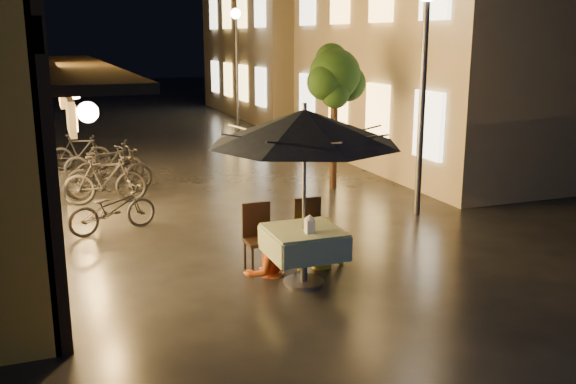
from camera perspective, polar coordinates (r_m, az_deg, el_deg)
name	(u,v)px	position (r m, az deg, el deg)	size (l,w,h in m)	color
ground	(312,268)	(9.41, 2.16, -6.79)	(90.00, 90.00, 0.00)	black
east_building_near	(478,32)	(18.26, 16.52, 13.51)	(7.30, 9.30, 6.80)	tan
east_building_far	(311,27)	(28.31, 2.03, 14.41)	(7.30, 10.30, 7.30)	tan
street_tree	(335,78)	(13.95, 4.21, 10.07)	(1.43, 1.20, 3.15)	black
streetlamp_near	(424,58)	(12.00, 12.02, 11.61)	(0.36, 0.36, 4.23)	#59595E
streetlamp_far	(236,47)	(23.04, -4.62, 12.71)	(0.36, 0.36, 4.23)	#59595E
cafe_table	(304,242)	(8.66, 1.41, -4.50)	(0.99, 0.99, 0.78)	#59595E
patio_umbrella	(304,127)	(8.31, 1.48, 5.79)	(2.56, 2.56, 2.46)	#59595E
cafe_chair_left	(259,234)	(9.20, -2.64, -3.73)	(0.42, 0.42, 0.97)	black
cafe_chair_right	(310,228)	(9.47, 1.97, -3.21)	(0.42, 0.42, 0.97)	black
table_lantern	(310,223)	(8.39, 1.93, -2.74)	(0.16, 0.16, 0.25)	white
person_orange	(265,224)	(8.97, -2.07, -2.90)	(0.71, 0.55, 1.46)	orange
person_yellow	(320,218)	(9.27, 2.90, -2.37)	(0.94, 0.54, 1.46)	gold
bicycle_0	(112,209)	(11.40, -15.34, -1.45)	(0.54, 1.56, 0.82)	black
bicycle_1	(105,180)	(13.34, -15.95, 1.06)	(0.47, 1.65, 0.99)	black
bicycle_2	(109,173)	(14.01, -15.61, 1.67)	(0.66, 1.90, 1.00)	black
bicycle_3	(107,166)	(14.99, -15.80, 2.26)	(0.43, 1.51, 0.91)	black
bicycle_4	(104,162)	(15.38, -16.06, 2.59)	(0.63, 1.81, 0.95)	black
bicycle_5	(80,152)	(17.03, -17.99, 3.41)	(0.42, 1.50, 0.90)	black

